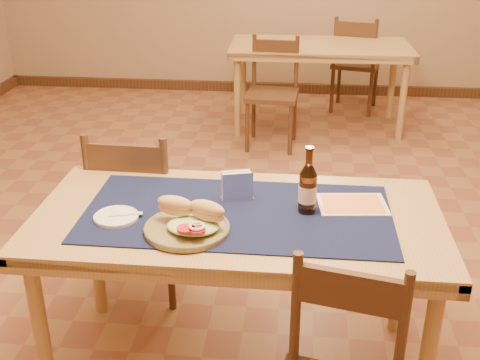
# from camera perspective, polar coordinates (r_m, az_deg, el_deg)

# --- Properties ---
(room) EXTENTS (6.04, 7.04, 2.84)m
(room) POSITION_cam_1_polar(r_m,az_deg,el_deg) (2.92, 1.45, 15.72)
(room) COLOR brown
(room) RESTS_ON ground
(main_table) EXTENTS (1.60, 0.80, 0.75)m
(main_table) POSITION_cam_1_polar(r_m,az_deg,el_deg) (2.40, -0.24, -4.96)
(main_table) COLOR #A1824C
(main_table) RESTS_ON ground
(placemat) EXTENTS (1.20, 0.60, 0.01)m
(placemat) POSITION_cam_1_polar(r_m,az_deg,el_deg) (2.36, -0.25, -3.15)
(placemat) COLOR #10183B
(placemat) RESTS_ON main_table
(baseboard) EXTENTS (6.00, 7.00, 0.10)m
(baseboard) POSITION_cam_1_polar(r_m,az_deg,el_deg) (3.40, 1.21, -7.39)
(baseboard) COLOR #462719
(baseboard) RESTS_ON ground
(back_table) EXTENTS (1.57, 0.80, 0.75)m
(back_table) POSITION_cam_1_polar(r_m,az_deg,el_deg) (5.41, 7.58, 11.78)
(back_table) COLOR #A1824C
(back_table) RESTS_ON ground
(chair_main_far) EXTENTS (0.44, 0.44, 0.92)m
(chair_main_far) POSITION_cam_1_polar(r_m,az_deg,el_deg) (3.03, -9.53, -2.74)
(chair_main_far) COLOR #462719
(chair_main_far) RESTS_ON ground
(chair_back_near) EXTENTS (0.44, 0.44, 0.89)m
(chair_back_near) POSITION_cam_1_polar(r_m,az_deg,el_deg) (4.99, 3.11, 8.42)
(chair_back_near) COLOR #462719
(chair_back_near) RESTS_ON ground
(chair_back_far) EXTENTS (0.51, 0.51, 0.92)m
(chair_back_far) POSITION_cam_1_polar(r_m,az_deg,el_deg) (5.96, 10.89, 10.89)
(chair_back_far) COLOR #462719
(chair_back_far) RESTS_ON ground
(sandwich_plate) EXTENTS (0.32, 0.32, 0.12)m
(sandwich_plate) POSITION_cam_1_polar(r_m,az_deg,el_deg) (2.22, -4.84, -4.10)
(sandwich_plate) COLOR olive
(sandwich_plate) RESTS_ON placemat
(side_plate) EXTENTS (0.17, 0.17, 0.01)m
(side_plate) POSITION_cam_1_polar(r_m,az_deg,el_deg) (2.36, -11.66, -3.40)
(side_plate) COLOR silver
(side_plate) RESTS_ON placemat
(fork) EXTENTS (0.13, 0.05, 0.00)m
(fork) POSITION_cam_1_polar(r_m,az_deg,el_deg) (2.35, -10.53, -3.23)
(fork) COLOR #93E27C
(fork) RESTS_ON side_plate
(beer_bottle) EXTENTS (0.07, 0.07, 0.27)m
(beer_bottle) POSITION_cam_1_polar(r_m,az_deg,el_deg) (2.33, 6.43, -0.79)
(beer_bottle) COLOR #47250C
(beer_bottle) RESTS_ON placemat
(napkin_holder) EXTENTS (0.14, 0.08, 0.12)m
(napkin_holder) POSITION_cam_1_polar(r_m,az_deg,el_deg) (2.44, -0.27, -0.59)
(napkin_holder) COLOR silver
(napkin_holder) RESTS_ON placemat
(menu_card) EXTENTS (0.29, 0.23, 0.01)m
(menu_card) POSITION_cam_1_polar(r_m,az_deg,el_deg) (2.45, 10.61, -2.26)
(menu_card) COLOR beige
(menu_card) RESTS_ON placemat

